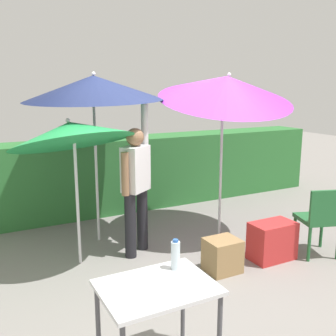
{
  "coord_description": "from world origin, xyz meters",
  "views": [
    {
      "loc": [
        -2.15,
        -3.84,
        2.08
      ],
      "look_at": [
        0.0,
        0.3,
        1.1
      ],
      "focal_mm": 41.21,
      "sensor_mm": 36.0,
      "label": 1
    }
  ],
  "objects_px": {
    "cooler_box": "(272,241)",
    "umbrella_rainbow": "(71,133)",
    "crate_cardboard": "(222,255)",
    "umbrella_yellow": "(94,88)",
    "umbrella_orange": "(226,88)",
    "person_vendor": "(136,182)",
    "chair_plastic": "(320,217)",
    "folding_table": "(157,297)",
    "bottle_water": "(175,255)"
  },
  "relations": [
    {
      "from": "crate_cardboard",
      "to": "folding_table",
      "type": "xyz_separation_m",
      "value": [
        -1.38,
        -1.13,
        0.44
      ]
    },
    {
      "from": "bottle_water",
      "to": "person_vendor",
      "type": "bearing_deg",
      "value": 76.03
    },
    {
      "from": "umbrella_rainbow",
      "to": "bottle_water",
      "type": "bearing_deg",
      "value": -81.62
    },
    {
      "from": "umbrella_orange",
      "to": "folding_table",
      "type": "height_order",
      "value": "umbrella_orange"
    },
    {
      "from": "person_vendor",
      "to": "folding_table",
      "type": "xyz_separation_m",
      "value": [
        -0.7,
        -2.05,
        -0.3
      ]
    },
    {
      "from": "chair_plastic",
      "to": "crate_cardboard",
      "type": "relative_size",
      "value": 2.3
    },
    {
      "from": "cooler_box",
      "to": "person_vendor",
      "type": "bearing_deg",
      "value": 146.21
    },
    {
      "from": "umbrella_orange",
      "to": "chair_plastic",
      "type": "xyz_separation_m",
      "value": [
        0.67,
        -1.12,
        -1.56
      ]
    },
    {
      "from": "cooler_box",
      "to": "umbrella_rainbow",
      "type": "bearing_deg",
      "value": 155.52
    },
    {
      "from": "umbrella_rainbow",
      "to": "umbrella_orange",
      "type": "distance_m",
      "value": 2.12
    },
    {
      "from": "chair_plastic",
      "to": "umbrella_rainbow",
      "type": "bearing_deg",
      "value": 156.41
    },
    {
      "from": "cooler_box",
      "to": "umbrella_orange",
      "type": "bearing_deg",
      "value": 96.2
    },
    {
      "from": "chair_plastic",
      "to": "folding_table",
      "type": "bearing_deg",
      "value": -161.32
    },
    {
      "from": "chair_plastic",
      "to": "crate_cardboard",
      "type": "bearing_deg",
      "value": 170.35
    },
    {
      "from": "person_vendor",
      "to": "folding_table",
      "type": "height_order",
      "value": "person_vendor"
    },
    {
      "from": "person_vendor",
      "to": "bottle_water",
      "type": "distance_m",
      "value": 1.95
    },
    {
      "from": "cooler_box",
      "to": "chair_plastic",
      "type": "bearing_deg",
      "value": -20.09
    },
    {
      "from": "chair_plastic",
      "to": "cooler_box",
      "type": "bearing_deg",
      "value": 159.91
    },
    {
      "from": "umbrella_orange",
      "to": "chair_plastic",
      "type": "height_order",
      "value": "umbrella_orange"
    },
    {
      "from": "cooler_box",
      "to": "folding_table",
      "type": "bearing_deg",
      "value": -152.16
    },
    {
      "from": "crate_cardboard",
      "to": "cooler_box",
      "type": "bearing_deg",
      "value": -1.03
    },
    {
      "from": "chair_plastic",
      "to": "bottle_water",
      "type": "xyz_separation_m",
      "value": [
        -2.44,
        -0.74,
        0.32
      ]
    },
    {
      "from": "umbrella_orange",
      "to": "person_vendor",
      "type": "xyz_separation_m",
      "value": [
        -1.3,
        0.02,
        -1.13
      ]
    },
    {
      "from": "chair_plastic",
      "to": "folding_table",
      "type": "relative_size",
      "value": 1.11
    },
    {
      "from": "umbrella_yellow",
      "to": "crate_cardboard",
      "type": "distance_m",
      "value": 2.62
    },
    {
      "from": "umbrella_yellow",
      "to": "crate_cardboard",
      "type": "xyz_separation_m",
      "value": [
        0.97,
        -1.55,
        -1.87
      ]
    },
    {
      "from": "person_vendor",
      "to": "crate_cardboard",
      "type": "height_order",
      "value": "person_vendor"
    },
    {
      "from": "chair_plastic",
      "to": "bottle_water",
      "type": "distance_m",
      "value": 2.57
    },
    {
      "from": "umbrella_rainbow",
      "to": "crate_cardboard",
      "type": "relative_size",
      "value": 4.97
    },
    {
      "from": "umbrella_rainbow",
      "to": "cooler_box",
      "type": "distance_m",
      "value": 2.72
    },
    {
      "from": "umbrella_rainbow",
      "to": "crate_cardboard",
      "type": "distance_m",
      "value": 2.21
    },
    {
      "from": "cooler_box",
      "to": "crate_cardboard",
      "type": "xyz_separation_m",
      "value": [
        -0.73,
        0.01,
        -0.04
      ]
    },
    {
      "from": "umbrella_orange",
      "to": "person_vendor",
      "type": "distance_m",
      "value": 1.73
    },
    {
      "from": "umbrella_rainbow",
      "to": "umbrella_yellow",
      "type": "height_order",
      "value": "umbrella_yellow"
    },
    {
      "from": "umbrella_rainbow",
      "to": "person_vendor",
      "type": "bearing_deg",
      "value": -3.33
    },
    {
      "from": "umbrella_rainbow",
      "to": "umbrella_orange",
      "type": "bearing_deg",
      "value": -1.86
    },
    {
      "from": "folding_table",
      "to": "bottle_water",
      "type": "relative_size",
      "value": 3.33
    },
    {
      "from": "umbrella_rainbow",
      "to": "person_vendor",
      "type": "height_order",
      "value": "umbrella_rainbow"
    },
    {
      "from": "umbrella_rainbow",
      "to": "cooler_box",
      "type": "height_order",
      "value": "umbrella_rainbow"
    },
    {
      "from": "crate_cardboard",
      "to": "bottle_water",
      "type": "xyz_separation_m",
      "value": [
        -1.14,
        -0.96,
        0.64
      ]
    },
    {
      "from": "crate_cardboard",
      "to": "folding_table",
      "type": "height_order",
      "value": "folding_table"
    },
    {
      "from": "chair_plastic",
      "to": "folding_table",
      "type": "xyz_separation_m",
      "value": [
        -2.67,
        -0.9,
        0.12
      ]
    },
    {
      "from": "person_vendor",
      "to": "umbrella_orange",
      "type": "bearing_deg",
      "value": -1.0
    },
    {
      "from": "person_vendor",
      "to": "crate_cardboard",
      "type": "relative_size",
      "value": 4.86
    },
    {
      "from": "crate_cardboard",
      "to": "umbrella_yellow",
      "type": "bearing_deg",
      "value": 122.19
    },
    {
      "from": "chair_plastic",
      "to": "umbrella_yellow",
      "type": "bearing_deg",
      "value": 142.13
    },
    {
      "from": "chair_plastic",
      "to": "bottle_water",
      "type": "relative_size",
      "value": 3.71
    },
    {
      "from": "person_vendor",
      "to": "crate_cardboard",
      "type": "bearing_deg",
      "value": -54.04
    },
    {
      "from": "folding_table",
      "to": "umbrella_rainbow",
      "type": "bearing_deg",
      "value": 91.37
    },
    {
      "from": "umbrella_rainbow",
      "to": "umbrella_orange",
      "type": "xyz_separation_m",
      "value": [
        2.06,
        -0.07,
        0.49
      ]
    }
  ]
}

